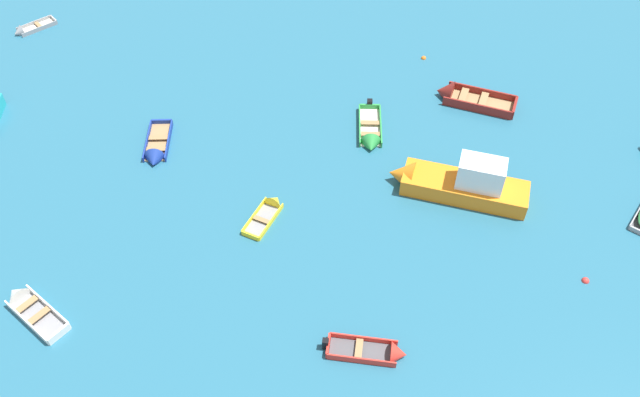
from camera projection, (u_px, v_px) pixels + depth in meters
The scene contains 10 objects.
rowboat_grey_back_row_center at pixel (26, 30), 41.56m from camera, with size 2.31×2.64×0.83m.
rowboat_green_cluster_inner at pixel (370, 137), 34.70m from camera, with size 1.73×3.87×1.08m.
rowboat_red_center at pixel (380, 352), 26.07m from camera, with size 3.40×1.21×0.93m.
rowboat_maroon_distant_center at pixel (460, 96), 36.89m from camera, with size 4.61×2.14×1.42m.
rowboat_yellow_near_left at pixel (270, 208), 31.32m from camera, with size 1.55×2.84×0.89m.
rowboat_white_far_right at pixel (26, 304), 27.59m from camera, with size 3.50×2.50×1.00m.
motor_launch_orange_near_camera at pixel (457, 182), 31.61m from camera, with size 6.84×2.28×2.61m.
rowboat_deep_blue_back_row_left at pixel (156, 153), 33.87m from camera, with size 1.89×3.59×1.07m.
mooring_buoy_central at pixel (585, 281), 28.61m from camera, with size 0.33×0.33×0.33m, color red.
mooring_buoy_between_boats_left at pixel (424, 58), 39.73m from camera, with size 0.31×0.31×0.31m, color orange.
Camera 1 is at (4.36, -3.52, 23.49)m, focal length 36.84 mm.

